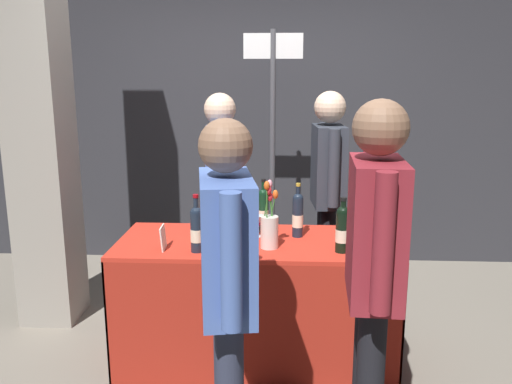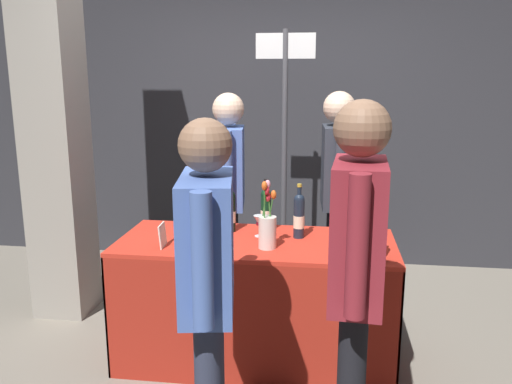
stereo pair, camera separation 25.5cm
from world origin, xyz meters
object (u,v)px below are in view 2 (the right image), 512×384
Objects in this scene: concrete_pillar at (51,90)px; flower_vase at (267,227)px; featured_wine_bottle at (340,230)px; display_bottle_0 at (230,210)px; tasting_table at (256,278)px; booth_signpost at (284,136)px; taster_foreground_right at (208,269)px; wine_glass_near_vendor at (260,221)px; vendor_presenter at (229,185)px.

flower_vase is (1.60, -0.64, -0.75)m from concrete_pillar.
concrete_pillar is at bearing 158.25° from flower_vase.
featured_wine_bottle is 0.77m from display_bottle_0.
tasting_table is 0.80× the size of booth_signpost.
display_bottle_0 is (1.33, -0.34, -0.73)m from concrete_pillar.
taster_foreground_right is at bearing -100.44° from flower_vase.
wine_glass_near_vendor is at bearing 82.70° from tasting_table.
vendor_presenter is (-0.29, 0.66, 0.44)m from tasting_table.
concrete_pillar reaches higher than vendor_presenter.
display_bottle_0 is 1.15m from taster_foreground_right.
vendor_presenter is at bearing 132.89° from featured_wine_bottle.
taster_foreground_right is (0.21, -1.63, -0.02)m from vendor_presenter.
tasting_table is at bearing -13.56° from taster_foreground_right.
taster_foreground_right reaches higher than tasting_table.
featured_wine_bottle is 0.19× the size of vendor_presenter.
flower_vase reaches higher than display_bottle_0.
concrete_pillar is 2.25m from featured_wine_bottle.
concrete_pillar is 1.95m from tasting_table.
booth_signpost is (0.26, 0.96, 0.36)m from display_bottle_0.
concrete_pillar is 1.98× the size of tasting_table.
flower_vase is (-0.41, 0.05, -0.01)m from featured_wine_bottle.
display_bottle_0 is 0.40m from flower_vase.
vendor_presenter is 0.78× the size of booth_signpost.
concrete_pillar reaches higher than taster_foreground_right.
tasting_table is 1.35m from booth_signpost.
concrete_pillar reaches higher than flower_vase.
vendor_presenter is (-0.78, 0.84, 0.06)m from featured_wine_bottle.
tasting_table is 0.35m from wine_glass_near_vendor.
tasting_table is 0.40m from flower_vase.
concrete_pillar is 10.48× the size of featured_wine_bottle.
tasting_table is at bearing -18.51° from concrete_pillar.
display_bottle_0 is 0.22m from wine_glass_near_vendor.
tasting_table is 5.29× the size of featured_wine_bottle.
featured_wine_bottle is 1.42m from booth_signpost.
concrete_pillar is at bearing 164.54° from wine_glass_near_vendor.
concrete_pillar is at bearing -89.99° from vendor_presenter.
display_bottle_0 reaches higher than wine_glass_near_vendor.
display_bottle_0 is (-0.19, 0.17, 0.38)m from tasting_table.
concrete_pillar is at bearing 161.06° from featured_wine_bottle.
flower_vase is at bearing -71.27° from wine_glass_near_vendor.
flower_vase is 1.31m from booth_signpost.
concrete_pillar is at bearing 34.84° from taster_foreground_right.
taster_foreground_right is (1.44, -1.48, -0.69)m from concrete_pillar.
flower_vase is 0.25× the size of taster_foreground_right.
wine_glass_near_vendor is (0.20, -0.08, -0.04)m from display_bottle_0.
booth_signpost is (1.59, 0.62, -0.37)m from concrete_pillar.
flower_vase reaches higher than featured_wine_bottle.
booth_signpost is at bearing -13.35° from taster_foreground_right.
booth_signpost is (-0.01, 1.26, 0.38)m from flower_vase.
wine_glass_near_vendor is at bearing 151.06° from featured_wine_bottle.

